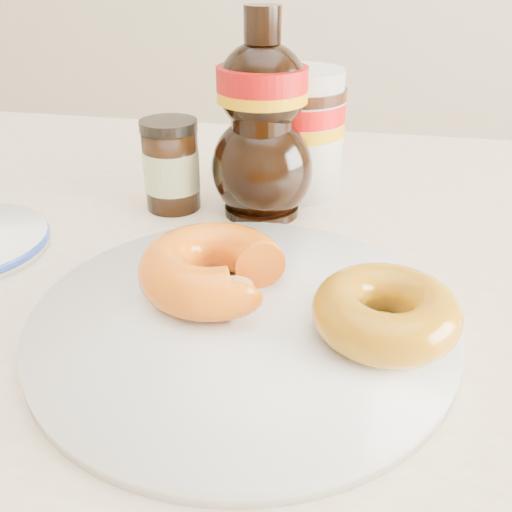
% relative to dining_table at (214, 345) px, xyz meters
% --- Properties ---
extents(dining_table, '(1.40, 0.90, 0.75)m').
position_rel_dining_table_xyz_m(dining_table, '(0.00, 0.00, 0.00)').
color(dining_table, beige).
rests_on(dining_table, ground).
extents(plate, '(0.31, 0.31, 0.02)m').
position_rel_dining_table_xyz_m(plate, '(0.05, -0.08, 0.09)').
color(plate, white).
rests_on(plate, dining_table).
extents(donut_bitten, '(0.15, 0.15, 0.04)m').
position_rel_dining_table_xyz_m(donut_bitten, '(0.02, -0.06, 0.12)').
color(donut_bitten, '#E9550D').
rests_on(donut_bitten, plate).
extents(donut_whole, '(0.12, 0.12, 0.04)m').
position_rel_dining_table_xyz_m(donut_whole, '(0.15, -0.09, 0.12)').
color(donut_whole, '#A1650A').
rests_on(donut_whole, plate).
extents(nutella_jar, '(0.10, 0.10, 0.14)m').
position_rel_dining_table_xyz_m(nutella_jar, '(0.05, 0.20, 0.16)').
color(nutella_jar, white).
rests_on(nutella_jar, dining_table).
extents(syrup_bottle, '(0.13, 0.12, 0.20)m').
position_rel_dining_table_xyz_m(syrup_bottle, '(0.02, 0.13, 0.18)').
color(syrup_bottle, black).
rests_on(syrup_bottle, dining_table).
extents(dark_jar, '(0.06, 0.06, 0.09)m').
position_rel_dining_table_xyz_m(dark_jar, '(-0.07, 0.12, 0.13)').
color(dark_jar, black).
rests_on(dark_jar, dining_table).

